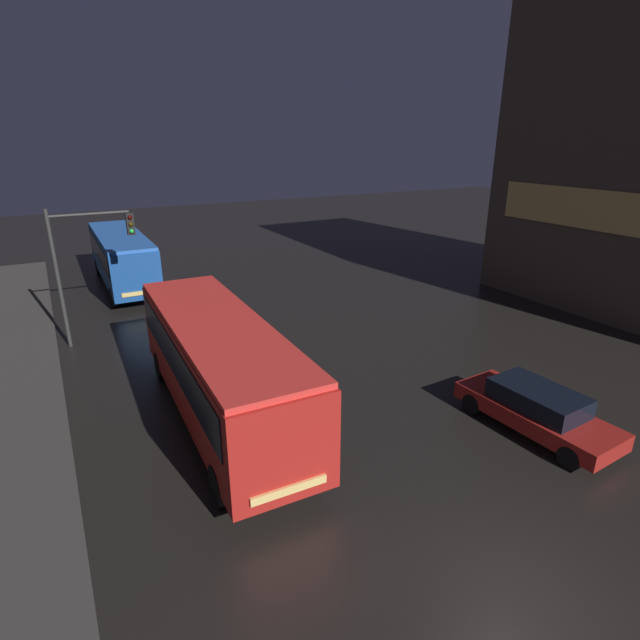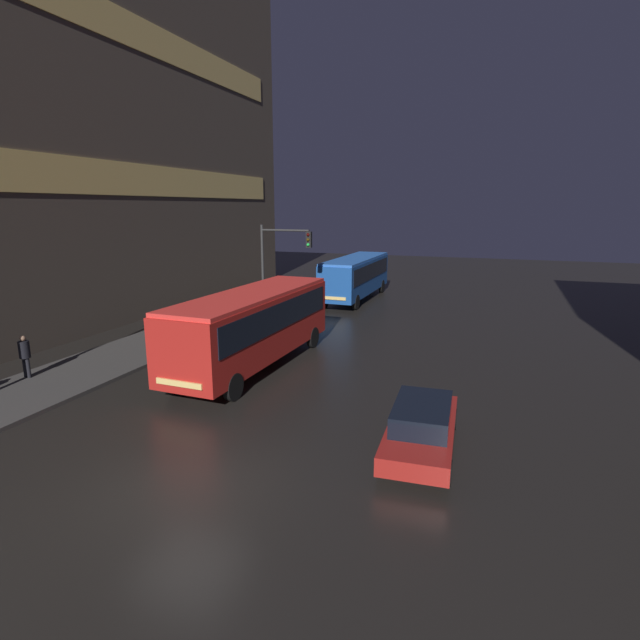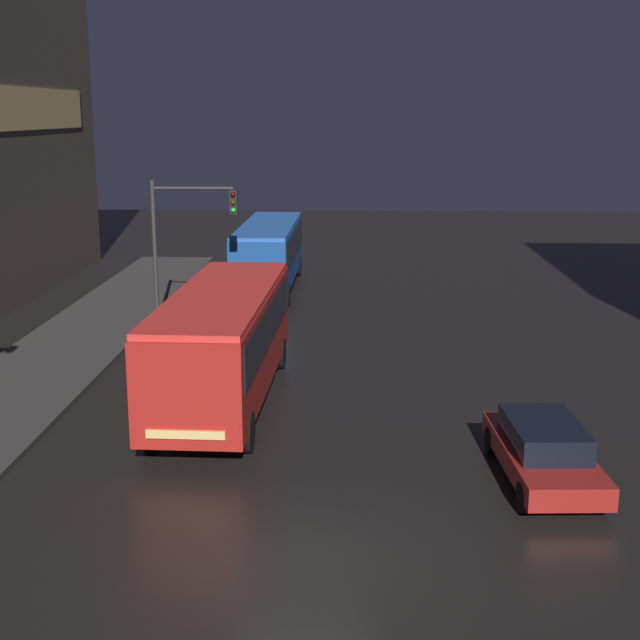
# 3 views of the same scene
# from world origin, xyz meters

# --- Properties ---
(ground_plane) EXTENTS (120.00, 120.00, 0.00)m
(ground_plane) POSITION_xyz_m (0.00, 0.00, 0.00)
(ground_plane) COLOR black
(bus_near) EXTENTS (2.91, 10.22, 3.22)m
(bus_near) POSITION_xyz_m (-2.77, 8.99, 1.99)
(bus_near) COLOR #AD1E19
(bus_near) RESTS_ON ground
(bus_far) EXTENTS (2.51, 10.09, 3.07)m
(bus_far) POSITION_xyz_m (-3.06, 25.64, 1.90)
(bus_far) COLOR #194793
(bus_far) RESTS_ON ground
(car_taxi) EXTENTS (2.03, 4.79, 1.38)m
(car_taxi) POSITION_xyz_m (5.09, 3.90, 0.72)
(car_taxi) COLOR maroon
(car_taxi) RESTS_ON ground
(traffic_light_main) EXTENTS (3.20, 0.35, 5.64)m
(traffic_light_main) POSITION_xyz_m (-5.38, 17.49, 3.84)
(traffic_light_main) COLOR #2D2D2D
(traffic_light_main) RESTS_ON ground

